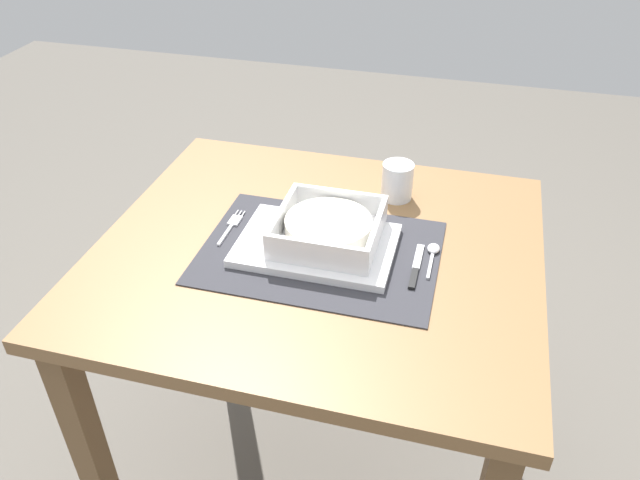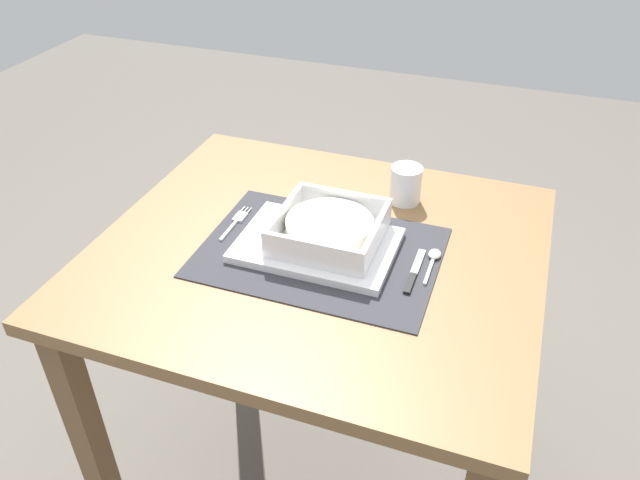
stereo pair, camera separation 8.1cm
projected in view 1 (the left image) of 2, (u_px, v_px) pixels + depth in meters
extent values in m
plane|color=#59544C|center=(318.00, 476.00, 1.67)|extent=(6.00, 6.00, 0.00)
cube|color=brown|center=(318.00, 253.00, 1.24)|extent=(0.86, 0.77, 0.03)
cube|color=brown|center=(96.00, 468.00, 1.27)|extent=(0.05, 0.05, 0.73)
cube|color=brown|center=(221.00, 271.00, 1.80)|extent=(0.05, 0.05, 0.73)
cube|color=brown|center=(491.00, 317.00, 1.64)|extent=(0.05, 0.05, 0.73)
cube|color=#2D2D33|center=(320.00, 252.00, 1.21)|extent=(0.46, 0.33, 0.00)
cube|color=white|center=(318.00, 245.00, 1.21)|extent=(0.30, 0.21, 0.02)
cube|color=white|center=(328.00, 237.00, 1.22)|extent=(0.20, 0.20, 0.01)
cube|color=white|center=(282.00, 218.00, 1.22)|extent=(0.01, 0.20, 0.05)
cube|color=white|center=(376.00, 232.00, 1.18)|extent=(0.01, 0.20, 0.05)
cube|color=white|center=(316.00, 253.00, 1.13)|extent=(0.18, 0.01, 0.05)
cube|color=white|center=(340.00, 200.00, 1.27)|extent=(0.18, 0.01, 0.05)
cylinder|color=silver|center=(328.00, 227.00, 1.20)|extent=(0.17, 0.17, 0.03)
cube|color=silver|center=(225.00, 235.00, 1.25)|extent=(0.01, 0.07, 0.00)
cube|color=silver|center=(235.00, 221.00, 1.30)|extent=(0.02, 0.04, 0.00)
cylinder|color=silver|center=(236.00, 213.00, 1.32)|extent=(0.00, 0.02, 0.00)
cylinder|color=silver|center=(240.00, 214.00, 1.32)|extent=(0.00, 0.02, 0.00)
cylinder|color=silver|center=(243.00, 214.00, 1.32)|extent=(0.00, 0.02, 0.00)
cube|color=silver|center=(430.00, 266.00, 1.17)|extent=(0.01, 0.08, 0.00)
ellipsoid|color=silver|center=(434.00, 248.00, 1.21)|extent=(0.02, 0.03, 0.01)
cube|color=black|center=(413.00, 279.00, 1.14)|extent=(0.01, 0.06, 0.01)
cube|color=silver|center=(418.00, 257.00, 1.19)|extent=(0.01, 0.08, 0.00)
cylinder|color=white|center=(397.00, 181.00, 1.36)|extent=(0.07, 0.07, 0.08)
cylinder|color=#C64C1E|center=(397.00, 186.00, 1.37)|extent=(0.06, 0.06, 0.05)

